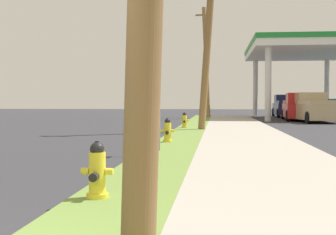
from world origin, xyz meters
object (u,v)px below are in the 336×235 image
at_px(truck_red_at_forecourt, 299,108).
at_px(car_teal_by_near_pump, 327,110).
at_px(fire_hydrant_third, 185,121).
at_px(street_sign_post, 159,91).
at_px(utility_pole_midground, 210,10).
at_px(truck_tan_on_apron, 313,108).
at_px(fire_hydrant_second, 168,131).
at_px(utility_pole_background, 206,61).
at_px(truck_navy_at_far_bay, 287,107).
at_px(fire_hydrant_nearest, 97,173).

bearing_deg(truck_red_at_forecourt, car_teal_by_near_pump, 51.95).
xyz_separation_m(fire_hydrant_third, street_sign_post, (0.07, -10.52, 1.19)).
bearing_deg(car_teal_by_near_pump, utility_pole_midground, -117.77).
distance_m(car_teal_by_near_pump, truck_tan_on_apron, 6.93).
bearing_deg(fire_hydrant_third, car_teal_by_near_pump, 57.31).
xyz_separation_m(fire_hydrant_second, utility_pole_midground, (1.19, 6.76, 5.00)).
height_order(fire_hydrant_second, truck_tan_on_apron, truck_tan_on_apron).
relative_size(utility_pole_background, truck_navy_at_far_bay, 1.64).
distance_m(utility_pole_midground, car_teal_by_near_pump, 19.86).
relative_size(fire_hydrant_third, truck_navy_at_far_bay, 0.14).
xyz_separation_m(fire_hydrant_nearest, truck_tan_on_apron, (7.83, 25.88, 0.47)).
bearing_deg(fire_hydrant_second, utility_pole_background, 88.52).
relative_size(car_teal_by_near_pump, truck_navy_at_far_bay, 0.85).
xyz_separation_m(fire_hydrant_third, utility_pole_background, (0.64, 16.21, 4.22)).
relative_size(fire_hydrant_nearest, car_teal_by_near_pump, 0.16).
height_order(utility_pole_midground, truck_tan_on_apron, utility_pole_midground).
bearing_deg(truck_tan_on_apron, utility_pole_background, 136.40).
xyz_separation_m(truck_red_at_forecourt, truck_navy_at_far_bay, (0.23, 7.62, 0.00)).
xyz_separation_m(fire_hydrant_nearest, fire_hydrant_second, (0.03, 8.55, 0.00)).
xyz_separation_m(street_sign_post, truck_tan_on_apron, (7.75, 19.90, -0.72)).
bearing_deg(truck_tan_on_apron, fire_hydrant_second, -114.25).
xyz_separation_m(street_sign_post, car_teal_by_near_pump, (10.12, 26.41, -0.91)).
bearing_deg(fire_hydrant_nearest, street_sign_post, 89.23).
height_order(utility_pole_midground, truck_navy_at_far_bay, utility_pole_midground).
bearing_deg(utility_pole_midground, car_teal_by_near_pump, 62.23).
bearing_deg(truck_red_at_forecourt, truck_tan_on_apron, -82.09).
relative_size(fire_hydrant_second, truck_navy_at_far_bay, 0.14).
bearing_deg(fire_hydrant_third, fire_hydrant_nearest, -90.03).
distance_m(utility_pole_midground, truck_tan_on_apron, 13.26).
height_order(utility_pole_midground, utility_pole_background, utility_pole_midground).
height_order(utility_pole_background, truck_navy_at_far_bay, utility_pole_background).
bearing_deg(street_sign_post, truck_navy_at_far_bay, 76.05).
relative_size(fire_hydrant_nearest, truck_red_at_forecourt, 0.14).
distance_m(utility_pole_midground, utility_pole_background, 17.43).
relative_size(fire_hydrant_second, truck_tan_on_apron, 0.13).
relative_size(street_sign_post, car_teal_by_near_pump, 0.46).
bearing_deg(fire_hydrant_nearest, car_teal_by_near_pump, 72.51).
xyz_separation_m(car_teal_by_near_pump, truck_tan_on_apron, (-2.37, -6.51, 0.19)).
bearing_deg(street_sign_post, utility_pole_midground, 83.09).
relative_size(fire_hydrant_second, truck_red_at_forecourt, 0.14).
height_order(fire_hydrant_second, utility_pole_background, utility_pole_background).
relative_size(fire_hydrant_nearest, utility_pole_midground, 0.07).
relative_size(utility_pole_background, truck_tan_on_apron, 1.60).
height_order(fire_hydrant_third, utility_pole_midground, utility_pole_midground).
distance_m(utility_pole_midground, truck_navy_at_far_bay, 22.55).
height_order(fire_hydrant_nearest, street_sign_post, street_sign_post).
bearing_deg(truck_navy_at_far_bay, truck_tan_on_apron, -89.03).
height_order(fire_hydrant_nearest, truck_navy_at_far_bay, truck_navy_at_far_bay).
bearing_deg(utility_pole_midground, street_sign_post, -96.91).
bearing_deg(truck_navy_at_far_bay, street_sign_post, -103.95).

